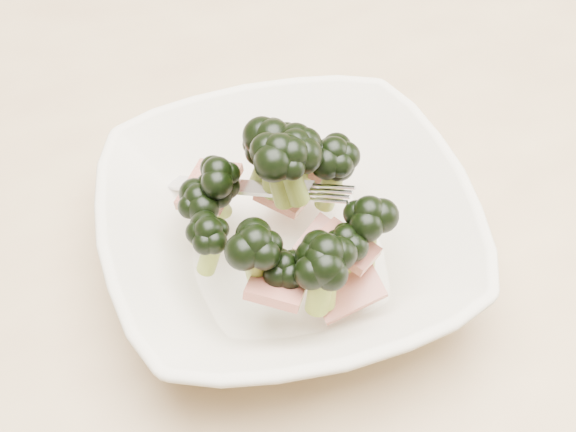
% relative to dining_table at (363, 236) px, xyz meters
% --- Properties ---
extents(dining_table, '(1.20, 0.80, 0.75)m').
position_rel_dining_table_xyz_m(dining_table, '(0.00, 0.00, 0.00)').
color(dining_table, tan).
rests_on(dining_table, ground).
extents(broccoli_dish, '(0.28, 0.28, 0.13)m').
position_rel_dining_table_xyz_m(broccoli_dish, '(-0.10, -0.07, 0.14)').
color(broccoli_dish, beige).
rests_on(broccoli_dish, dining_table).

